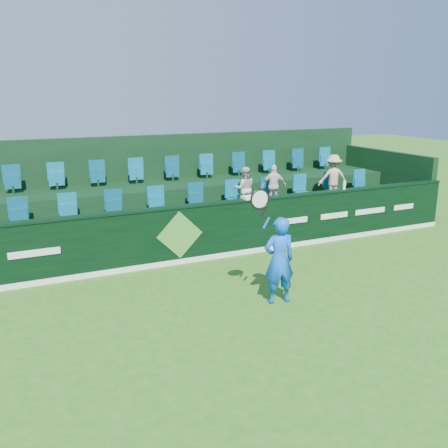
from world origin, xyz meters
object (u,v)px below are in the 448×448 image
spectator_left (244,188)px  spectator_right (333,178)px  drinks_bottle (344,185)px  spectator_middle (274,186)px  tennis_player (279,260)px  towel (251,197)px

spectator_left → spectator_right: spectator_right is taller
spectator_left → drinks_bottle: spectator_left is taller
drinks_bottle → spectator_left: bearing=154.7°
spectator_middle → tennis_player: bearing=79.0°
tennis_player → towel: 3.11m
tennis_player → spectator_middle: 4.65m
spectator_right → drinks_bottle: 1.22m
tennis_player → spectator_right: (4.22, 4.03, 0.61)m
spectator_right → spectator_middle: bearing=17.8°
spectator_right → towel: size_ratio=3.10×
drinks_bottle → spectator_right: bearing=66.7°
towel → drinks_bottle: bearing=0.0°
spectator_middle → spectator_right: spectator_right is taller
spectator_right → towel: spectator_right is taller
tennis_player → drinks_bottle: tennis_player is taller
spectator_left → towel: 1.19m
spectator_middle → spectator_right: (1.96, 0.00, 0.08)m
tennis_player → spectator_middle: bearing=60.6°
drinks_bottle → spectator_middle: bearing=142.8°
tennis_player → spectator_left: 4.28m
tennis_player → towel: size_ratio=5.46×
tennis_player → towel: bearing=71.6°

